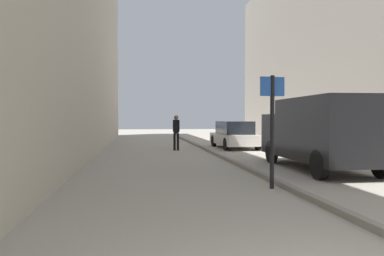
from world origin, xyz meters
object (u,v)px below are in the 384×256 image
(delivery_van, at_px, (319,131))
(parked_car, at_px, (234,135))
(pedestrian_main_foreground, at_px, (176,130))
(street_sign_post, at_px, (272,122))

(delivery_van, xyz_separation_m, parked_car, (-0.50, 8.64, -0.50))
(pedestrian_main_foreground, relative_size, parked_car, 0.42)
(parked_car, bearing_deg, delivery_van, -88.06)
(parked_car, relative_size, street_sign_post, 1.63)
(parked_car, xyz_separation_m, street_sign_post, (-2.10, -11.48, 0.83))
(pedestrian_main_foreground, relative_size, street_sign_post, 0.68)
(pedestrian_main_foreground, xyz_separation_m, street_sign_post, (1.17, -10.49, 0.52))
(pedestrian_main_foreground, distance_m, parked_car, 3.43)
(street_sign_post, bearing_deg, parked_car, -107.04)
(parked_car, bearing_deg, street_sign_post, -101.73)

